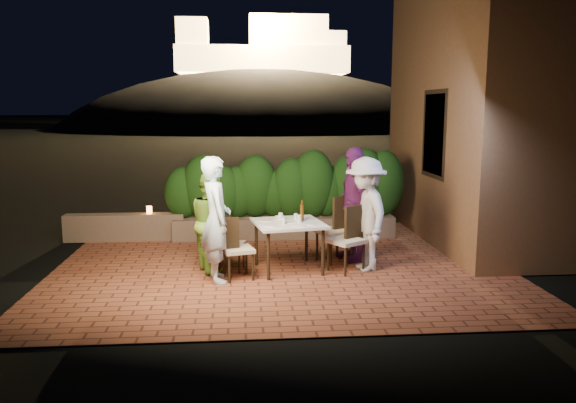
{
  "coord_description": "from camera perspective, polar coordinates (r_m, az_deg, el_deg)",
  "views": [
    {
      "loc": [
        -0.6,
        -8.2,
        2.45
      ],
      "look_at": [
        0.09,
        0.18,
        1.05
      ],
      "focal_mm": 35.0,
      "sensor_mm": 36.0,
      "label": 1
    }
  ],
  "objects": [
    {
      "name": "diner_green",
      "position": [
        8.58,
        -7.8,
        -2.08
      ],
      "size": [
        0.78,
        0.88,
        1.5
      ],
      "primitive_type": "imported",
      "rotation": [
        0.0,
        0.0,
        1.92
      ],
      "color": "#7CB538",
      "rests_on": "ground"
    },
    {
      "name": "chair_right_front",
      "position": [
        8.53,
        5.93,
        -3.83
      ],
      "size": [
        0.64,
        0.64,
        1.0
      ],
      "primitive_type": null,
      "rotation": [
        0.0,
        0.0,
        3.71
      ],
      "color": "black",
      "rests_on": "ground"
    },
    {
      "name": "ground",
      "position": [
        8.59,
        -0.53,
        -7.26
      ],
      "size": [
        400.0,
        400.0,
        0.0
      ],
      "primitive_type": "plane",
      "color": "black",
      "rests_on": "ground"
    },
    {
      "name": "plate_sw",
      "position": [
        8.59,
        -2.34,
        -1.93
      ],
      "size": [
        0.23,
        0.23,
        0.01
      ],
      "primitive_type": "cylinder",
      "color": "white",
      "rests_on": "dining_table"
    },
    {
      "name": "bowl",
      "position": [
        8.72,
        -0.86,
        -1.66
      ],
      "size": [
        0.2,
        0.2,
        0.04
      ],
      "primitive_type": "imported",
      "rotation": [
        0.0,
        0.0,
        -0.16
      ],
      "color": "white",
      "rests_on": "dining_table"
    },
    {
      "name": "chair_left_back",
      "position": [
        8.59,
        -5.83,
        -4.23
      ],
      "size": [
        0.47,
        0.47,
        0.85
      ],
      "primitive_type": null,
      "rotation": [
        0.0,
        0.0,
        -0.21
      ],
      "color": "black",
      "rests_on": "ground"
    },
    {
      "name": "diner_blue",
      "position": [
        8.0,
        -7.32,
        -1.82
      ],
      "size": [
        0.56,
        0.73,
        1.8
      ],
      "primitive_type": "imported",
      "rotation": [
        0.0,
        0.0,
        1.79
      ],
      "color": "#C4E3FC",
      "rests_on": "ground"
    },
    {
      "name": "beer_bottle",
      "position": [
        8.58,
        1.43,
        -0.89
      ],
      "size": [
        0.06,
        0.06,
        0.32
      ],
      "primitive_type": null,
      "color": "#432A0B",
      "rests_on": "dining_table"
    },
    {
      "name": "plate_se",
      "position": [
        8.8,
        1.52,
        -1.65
      ],
      "size": [
        0.22,
        0.22,
        0.01
      ],
      "primitive_type": "cylinder",
      "color": "white",
      "rests_on": "dining_table"
    },
    {
      "name": "window_pane",
      "position": [
        10.3,
        14.77,
        6.64
      ],
      "size": [
        0.08,
        1.0,
        1.4
      ],
      "primitive_type": "cube",
      "color": "black",
      "rests_on": "building_wall"
    },
    {
      "name": "parapet",
      "position": [
        10.95,
        -16.23,
        -2.52
      ],
      "size": [
        2.2,
        0.3,
        0.5
      ],
      "primitive_type": "cube",
      "color": "brown",
      "rests_on": "ground"
    },
    {
      "name": "plate_front",
      "position": [
        8.24,
        1.13,
        -2.43
      ],
      "size": [
        0.21,
        0.21,
        0.01
      ],
      "primitive_type": "cylinder",
      "color": "white",
      "rests_on": "dining_table"
    },
    {
      "name": "glass_ne",
      "position": [
        8.45,
        1.15,
        -1.75
      ],
      "size": [
        0.07,
        0.07,
        0.12
      ],
      "primitive_type": "cylinder",
      "color": "silver",
      "rests_on": "dining_table"
    },
    {
      "name": "hedge",
      "position": [
        10.64,
        -0.37,
        1.35
      ],
      "size": [
        4.0,
        0.7,
        1.1
      ],
      "primitive_type": null,
      "color": "#15380F",
      "rests_on": "planter"
    },
    {
      "name": "terrace_floor",
      "position": [
        9.08,
        -0.76,
        -6.69
      ],
      "size": [
        7.0,
        6.0,
        0.15
      ],
      "primitive_type": "cube",
      "color": "brown",
      "rests_on": "ground"
    },
    {
      "name": "building_wall",
      "position": [
        11.04,
        17.88,
        9.26
      ],
      "size": [
        1.6,
        5.0,
        5.0
      ],
      "primitive_type": "cube",
      "color": "brown",
      "rests_on": "ground"
    },
    {
      "name": "parapet_lamp",
      "position": [
        10.81,
        -13.92,
        -0.84
      ],
      "size": [
        0.1,
        0.1,
        0.14
      ],
      "primitive_type": "cylinder",
      "color": "orange",
      "rests_on": "parapet"
    },
    {
      "name": "window_frame",
      "position": [
        10.3,
        14.71,
        6.64
      ],
      "size": [
        0.06,
        1.15,
        1.55
      ],
      "primitive_type": "cube",
      "color": "black",
      "rests_on": "building_wall"
    },
    {
      "name": "plate_nw",
      "position": [
        8.21,
        -1.69,
        -2.46
      ],
      "size": [
        0.2,
        0.2,
        0.01
      ],
      "primitive_type": "cylinder",
      "color": "white",
      "rests_on": "dining_table"
    },
    {
      "name": "chair_left_front",
      "position": [
        8.16,
        -5.12,
        -4.73
      ],
      "size": [
        0.52,
        0.52,
        0.91
      ],
      "primitive_type": null,
      "rotation": [
        0.0,
        0.0,
        0.26
      ],
      "color": "black",
      "rests_on": "ground"
    },
    {
      "name": "dining_table",
      "position": [
        8.57,
        0.06,
        -4.57
      ],
      "size": [
        1.17,
        1.17,
        0.75
      ],
      "primitive_type": null,
      "rotation": [
        0.0,
        0.0,
        0.18
      ],
      "color": "white",
      "rests_on": "ground"
    },
    {
      "name": "plate_ne",
      "position": [
        8.35,
        2.12,
        -2.26
      ],
      "size": [
        0.24,
        0.24,
        0.01
      ],
      "primitive_type": "cylinder",
      "color": "white",
      "rests_on": "dining_table"
    },
    {
      "name": "plate_centre",
      "position": [
        8.48,
        0.17,
        -2.07
      ],
      "size": [
        0.24,
        0.24,
        0.01
      ],
      "primitive_type": "cylinder",
      "color": "white",
      "rests_on": "dining_table"
    },
    {
      "name": "fortress",
      "position": [
        68.73,
        -2.66,
        16.18
      ],
      "size": [
        26.0,
        8.0,
        8.0
      ],
      "primitive_type": null,
      "color": "#FFCC7A",
      "rests_on": "hill"
    },
    {
      "name": "diner_purple",
      "position": [
        9.1,
        6.73,
        -0.26
      ],
      "size": [
        0.61,
        1.14,
        1.85
      ],
      "primitive_type": "imported",
      "rotation": [
        0.0,
        0.0,
        -1.42
      ],
      "color": "#692366",
      "rests_on": "ground"
    },
    {
      "name": "glass_nw",
      "position": [
        8.33,
        -0.46,
        -1.97
      ],
      "size": [
        0.06,
        0.06,
        0.1
      ],
      "primitive_type": "cylinder",
      "color": "silver",
      "rests_on": "dining_table"
    },
    {
      "name": "diner_white",
      "position": [
        8.58,
        7.89,
        -1.28
      ],
      "size": [
        0.8,
        1.2,
        1.73
      ],
      "primitive_type": "imported",
      "rotation": [
        0.0,
        0.0,
        -1.42
      ],
      "color": "silver",
      "rests_on": "ground"
    },
    {
      "name": "glass_se",
      "position": [
        8.66,
        0.8,
        -1.54
      ],
      "size": [
        0.06,
        0.06,
        0.1
      ],
      "primitive_type": "cylinder",
      "color": "silver",
      "rests_on": "dining_table"
    },
    {
      "name": "chair_right_back",
      "position": [
        9.04,
        4.74,
        -2.87
      ],
      "size": [
        0.65,
        0.65,
        1.05
      ],
      "primitive_type": null,
      "rotation": [
        0.0,
        0.0,
        3.58
      ],
      "color": "black",
      "rests_on": "ground"
    },
    {
      "name": "hill",
      "position": [
        68.56,
        -2.56,
        4.06
      ],
      "size": [
        52.0,
        40.0,
        22.0
      ],
      "primitive_type": "ellipsoid",
      "color": "black",
      "rests_on": "ground"
    },
    {
      "name": "glass_sw",
      "position": [
        8.62,
        -0.76,
        -1.53
      ],
      "size": [
        0.07,
        0.07,
        0.12
      ],
      "primitive_type": "cylinder",
      "color": "silver",
      "rests_on": "dining_table"
    },
    {
      "name": "planter",
      "position": [
        10.77,
        -0.37,
        -2.6
      ],
      "size": [
        4.2,
        0.55,
        0.4
      ],
      "primitive_type": "cube",
      "color": "brown",
      "rests_on": "ground"
    }
  ]
}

